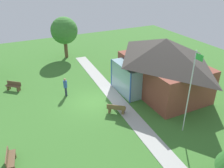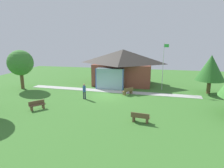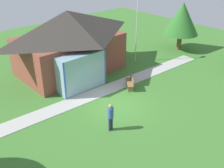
{
  "view_description": "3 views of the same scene",
  "coord_description": "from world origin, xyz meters",
  "px_view_note": "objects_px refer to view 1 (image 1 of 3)",
  "views": [
    {
      "loc": [
        16.13,
        -6.11,
        10.58
      ],
      "look_at": [
        -0.35,
        2.0,
        1.14
      ],
      "focal_mm": 36.79,
      "sensor_mm": 36.0,
      "label": 1
    },
    {
      "loc": [
        5.35,
        -22.68,
        6.71
      ],
      "look_at": [
        0.23,
        2.12,
        0.95
      ],
      "focal_mm": 32.7,
      "sensor_mm": 36.0,
      "label": 2
    },
    {
      "loc": [
        -10.6,
        -11.23,
        9.65
      ],
      "look_at": [
        0.64,
        1.07,
        0.93
      ],
      "focal_mm": 43.18,
      "sensor_mm": 36.0,
      "label": 3
    }
  ],
  "objects_px": {
    "bench_front_right": "(10,159)",
    "tree_west_hedge": "(64,31)",
    "bench_front_left": "(14,86)",
    "flagpole": "(190,90)",
    "bench_rear_near_path": "(116,109)",
    "visitor_strolling_lawn": "(65,86)",
    "pavilion": "(162,65)"
  },
  "relations": [
    {
      "from": "pavilion",
      "to": "bench_front_right",
      "type": "height_order",
      "value": "pavilion"
    },
    {
      "from": "flagpole",
      "to": "pavilion",
      "type": "bearing_deg",
      "value": 159.6
    },
    {
      "from": "pavilion",
      "to": "bench_rear_near_path",
      "type": "xyz_separation_m",
      "value": [
        1.56,
        -5.42,
        -2.26
      ]
    },
    {
      "from": "flagpole",
      "to": "bench_rear_near_path",
      "type": "relative_size",
      "value": 4.17
    },
    {
      "from": "pavilion",
      "to": "visitor_strolling_lawn",
      "type": "relative_size",
      "value": 5.2
    },
    {
      "from": "bench_rear_near_path",
      "to": "visitor_strolling_lawn",
      "type": "xyz_separation_m",
      "value": [
        -4.54,
        -2.82,
        0.62
      ]
    },
    {
      "from": "pavilion",
      "to": "flagpole",
      "type": "height_order",
      "value": "flagpole"
    },
    {
      "from": "bench_front_right",
      "to": "visitor_strolling_lawn",
      "type": "distance_m",
      "value": 8.46
    },
    {
      "from": "pavilion",
      "to": "bench_rear_near_path",
      "type": "height_order",
      "value": "pavilion"
    },
    {
      "from": "bench_front_left",
      "to": "tree_west_hedge",
      "type": "relative_size",
      "value": 0.28
    },
    {
      "from": "bench_front_left",
      "to": "bench_rear_near_path",
      "type": "bearing_deg",
      "value": 172.71
    },
    {
      "from": "flagpole",
      "to": "bench_rear_near_path",
      "type": "height_order",
      "value": "flagpole"
    },
    {
      "from": "visitor_strolling_lawn",
      "to": "tree_west_hedge",
      "type": "height_order",
      "value": "tree_west_hedge"
    },
    {
      "from": "bench_front_right",
      "to": "tree_west_hedge",
      "type": "distance_m",
      "value": 18.5
    },
    {
      "from": "bench_front_left",
      "to": "tree_west_hedge",
      "type": "bearing_deg",
      "value": -96.64
    },
    {
      "from": "bench_front_right",
      "to": "bench_front_left",
      "type": "distance_m",
      "value": 9.92
    },
    {
      "from": "bench_front_right",
      "to": "bench_front_left",
      "type": "relative_size",
      "value": 1.09
    },
    {
      "from": "pavilion",
      "to": "visitor_strolling_lawn",
      "type": "height_order",
      "value": "pavilion"
    },
    {
      "from": "visitor_strolling_lawn",
      "to": "tree_west_hedge",
      "type": "bearing_deg",
      "value": -21.85
    },
    {
      "from": "tree_west_hedge",
      "to": "bench_front_right",
      "type": "bearing_deg",
      "value": -26.52
    },
    {
      "from": "pavilion",
      "to": "bench_front_right",
      "type": "relative_size",
      "value": 5.85
    },
    {
      "from": "bench_front_left",
      "to": "tree_west_hedge",
      "type": "height_order",
      "value": "tree_west_hedge"
    },
    {
      "from": "bench_front_left",
      "to": "bench_rear_near_path",
      "type": "height_order",
      "value": "same"
    },
    {
      "from": "pavilion",
      "to": "tree_west_hedge",
      "type": "bearing_deg",
      "value": -157.12
    },
    {
      "from": "visitor_strolling_lawn",
      "to": "pavilion",
      "type": "bearing_deg",
      "value": -115.3
    },
    {
      "from": "bench_rear_near_path",
      "to": "pavilion",
      "type": "bearing_deg",
      "value": 53.76
    },
    {
      "from": "flagpole",
      "to": "visitor_strolling_lawn",
      "type": "distance_m",
      "value": 10.86
    },
    {
      "from": "bench_front_right",
      "to": "bench_rear_near_path",
      "type": "relative_size",
      "value": 1.06
    },
    {
      "from": "tree_west_hedge",
      "to": "flagpole",
      "type": "bearing_deg",
      "value": 10.04
    },
    {
      "from": "bench_rear_near_path",
      "to": "tree_west_hedge",
      "type": "xyz_separation_m",
      "value": [
        -14.29,
        0.05,
        3.07
      ]
    },
    {
      "from": "flagpole",
      "to": "bench_front_right",
      "type": "xyz_separation_m",
      "value": [
        -2.08,
        -11.4,
        -2.93
      ]
    },
    {
      "from": "flagpole",
      "to": "bench_front_left",
      "type": "bearing_deg",
      "value": -139.18
    }
  ]
}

